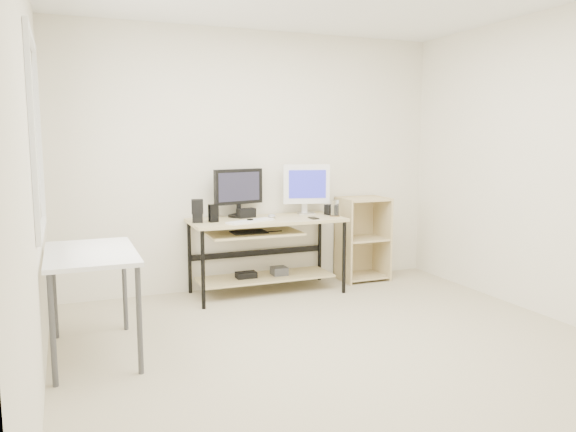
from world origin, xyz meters
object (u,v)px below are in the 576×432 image
Objects in this scene: desk at (264,240)px; white_imac at (306,185)px; black_monitor at (239,190)px; shelf_unit at (361,238)px; side_table at (91,262)px; audio_controller at (213,213)px.

desk is 2.91× the size of white_imac.
black_monitor is at bearing -170.32° from white_imac.
desk is at bearing -150.00° from white_imac.
black_monitor is (-1.37, 0.04, 0.57)m from shelf_unit.
side_table is at bearing -156.67° from shelf_unit.
audio_controller is at bearing -155.26° from white_imac.
black_monitor reaches higher than desk.
shelf_unit is 1.73× the size of black_monitor.
white_imac is 1.07m from audio_controller.
shelf_unit is 5.28× the size of audio_controller.
side_table is 1.94× the size of white_imac.
desk is at bearing -172.23° from shelf_unit.
side_table is at bearing -136.81° from white_imac.
desk is 1.97m from side_table.
audio_controller is (-0.52, -0.05, 0.30)m from desk.
black_monitor reaches higher than audio_controller.
side_table is 1.11× the size of shelf_unit.
audio_controller is (-0.32, -0.25, -0.19)m from black_monitor.
side_table is 2.51m from white_imac.
white_imac is at bearing -16.95° from black_monitor.
side_table is at bearing -147.35° from desk.
black_monitor is at bearing 26.93° from audio_controller.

